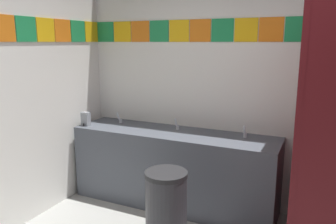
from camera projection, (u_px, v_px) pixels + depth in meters
wall_back at (245, 83)px, 3.53m from camera, size 3.68×0.09×2.71m
vanity_counter at (174, 167)px, 3.71m from camera, size 2.24×0.59×0.83m
faucet_left at (120, 119)px, 4.00m from camera, size 0.04×0.10×0.14m
faucet_center at (177, 125)px, 3.69m from camera, size 0.04×0.10×0.14m
faucet_right at (245, 133)px, 3.38m from camera, size 0.04×0.10×0.14m
soap_dispenser at (86, 119)px, 3.89m from camera, size 0.09×0.09×0.16m
stall_divider at (325, 149)px, 2.33m from camera, size 0.92×1.49×2.11m
trash_bin at (166, 210)px, 2.92m from camera, size 0.37×0.37×0.70m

